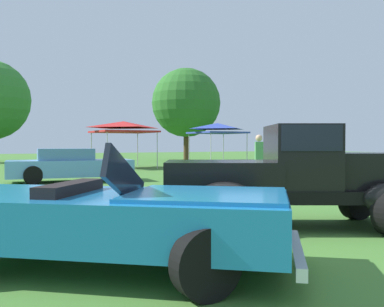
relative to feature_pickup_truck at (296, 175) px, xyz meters
The scene contains 11 objects.
ground_plane 1.23m from the feature_pickup_truck, 161.99° to the left, with size 120.00×120.00×0.00m, color #42752D.
feature_pickup_truck is the anchor object (origin of this frame).
neighbor_convertible 3.57m from the feature_pickup_truck, 166.43° to the right, with size 4.28×3.98×1.40m.
show_car_skyblue 10.63m from the feature_pickup_truck, 96.60° to the left, with size 4.60×2.26×1.22m.
show_car_yellow 15.50m from the feature_pickup_truck, 45.42° to the left, with size 4.11×2.48×1.22m.
spectator_between_cars 10.16m from the feature_pickup_truck, 39.94° to the left, with size 0.36×0.46×1.69m.
spectator_by_row 6.63m from the feature_pickup_truck, 57.01° to the left, with size 0.42×0.47×1.69m.
spectator_far_side 9.59m from the feature_pickup_truck, 48.46° to the left, with size 0.41×0.47×1.69m.
canopy_tent_center_field 18.72m from the feature_pickup_truck, 78.45° to the left, with size 3.27×3.27×2.71m.
canopy_tent_right_field 19.97m from the feature_pickup_truck, 60.98° to the left, with size 2.94×2.94×2.71m.
treeline_mid_right 29.66m from the feature_pickup_truck, 64.98° to the left, with size 5.83×5.83×7.81m.
Camera 1 is at (-4.20, -5.66, 1.39)m, focal length 40.18 mm.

